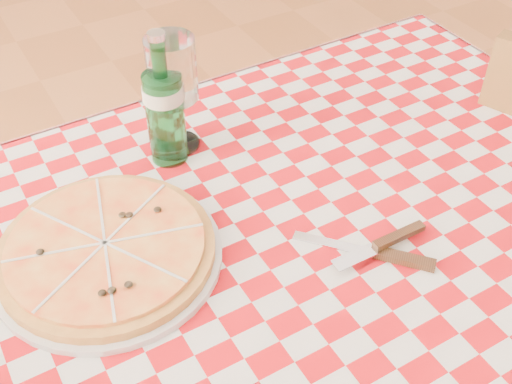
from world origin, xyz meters
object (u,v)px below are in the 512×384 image
dining_table (286,283)px  pizza_plate (106,249)px  wine_glass (174,95)px  water_bottle (164,99)px

dining_table → pizza_plate: pizza_plate is taller
wine_glass → pizza_plate: bearing=-136.7°
wine_glass → dining_table: bearing=-82.0°
pizza_plate → water_bottle: 0.26m
dining_table → pizza_plate: 0.29m
pizza_plate → wine_glass: (0.20, 0.19, 0.08)m
water_bottle → wine_glass: size_ratio=1.14×
dining_table → water_bottle: water_bottle is taller
dining_table → wine_glass: 0.36m
water_bottle → wine_glass: 0.04m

